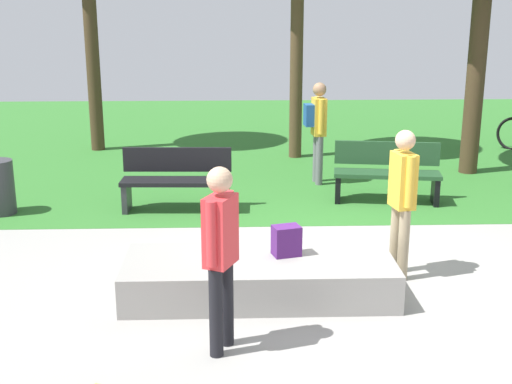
# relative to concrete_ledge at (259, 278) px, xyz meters

# --- Properties ---
(ground_plane) EXTENTS (28.00, 28.00, 0.00)m
(ground_plane) POSITION_rel_concrete_ledge_xyz_m (0.93, 0.84, -0.20)
(ground_plane) COLOR gray
(grass_lawn) EXTENTS (26.60, 12.58, 0.01)m
(grass_lawn) POSITION_rel_concrete_ledge_xyz_m (0.93, 8.55, -0.20)
(grass_lawn) COLOR #2D6B28
(grass_lawn) RESTS_ON ground_plane
(concrete_ledge) EXTENTS (2.79, 1.07, 0.40)m
(concrete_ledge) POSITION_rel_concrete_ledge_xyz_m (0.00, 0.00, 0.00)
(concrete_ledge) COLOR gray
(concrete_ledge) RESTS_ON ground_plane
(backpack_on_ledge) EXTENTS (0.32, 0.27, 0.32)m
(backpack_on_ledge) POSITION_rel_concrete_ledge_xyz_m (0.29, 0.12, 0.36)
(backpack_on_ledge) COLOR #4C1E66
(backpack_on_ledge) RESTS_ON concrete_ledge
(skater_performing_trick) EXTENTS (0.31, 0.40, 1.66)m
(skater_performing_trick) POSITION_rel_concrete_ledge_xyz_m (-0.37, -1.14, 0.77)
(skater_performing_trick) COLOR black
(skater_performing_trick) RESTS_ON ground_plane
(skater_watching) EXTENTS (0.25, 0.42, 1.66)m
(skater_watching) POSITION_rel_concrete_ledge_xyz_m (1.58, 0.48, 0.76)
(skater_watching) COLOR tan
(skater_watching) RESTS_ON ground_plane
(park_bench_center_lawn) EXTENTS (1.62, 0.53, 0.91)m
(park_bench_center_lawn) POSITION_rel_concrete_ledge_xyz_m (-1.09, 3.11, 0.28)
(park_bench_center_lawn) COLOR black
(park_bench_center_lawn) RESTS_ON ground_plane
(park_bench_far_left) EXTENTS (1.65, 0.70, 0.91)m
(park_bench_far_left) POSITION_rel_concrete_ledge_xyz_m (2.09, 3.44, 0.28)
(park_bench_far_left) COLOR #1E4223
(park_bench_far_left) RESTS_ON ground_plane
(pedestrian_with_backpack) EXTENTS (0.37, 0.43, 1.71)m
(pedestrian_with_backpack) POSITION_rel_concrete_ledge_xyz_m (1.15, 4.57, 0.82)
(pedestrian_with_backpack) COLOR slate
(pedestrian_with_backpack) RESTS_ON ground_plane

